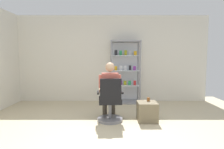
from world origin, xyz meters
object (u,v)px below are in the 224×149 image
(display_cabinet_main, at_px, (126,71))
(seated_shopkeeper, at_px, (110,88))
(storage_crate, at_px, (148,112))
(tea_glass, at_px, (149,99))
(office_chair, at_px, (111,104))

(display_cabinet_main, relative_size, seated_shopkeeper, 1.47)
(display_cabinet_main, distance_m, storage_crate, 1.91)
(storage_crate, distance_m, tea_glass, 0.27)
(office_chair, height_order, tea_glass, office_chair)
(office_chair, bearing_deg, tea_glass, 7.96)
(tea_glass, bearing_deg, display_cabinet_main, 103.94)
(storage_crate, relative_size, tea_glass, 5.12)
(storage_crate, bearing_deg, seated_shopkeeper, 171.21)
(seated_shopkeeper, height_order, storage_crate, seated_shopkeeper)
(seated_shopkeeper, xyz_separation_m, storage_crate, (0.82, -0.13, -0.50))
(display_cabinet_main, distance_m, tea_glass, 1.76)
(display_cabinet_main, height_order, tea_glass, display_cabinet_main)
(office_chair, relative_size, seated_shopkeeper, 0.74)
(tea_glass, bearing_deg, office_chair, -172.04)
(display_cabinet_main, distance_m, office_chair, 1.90)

